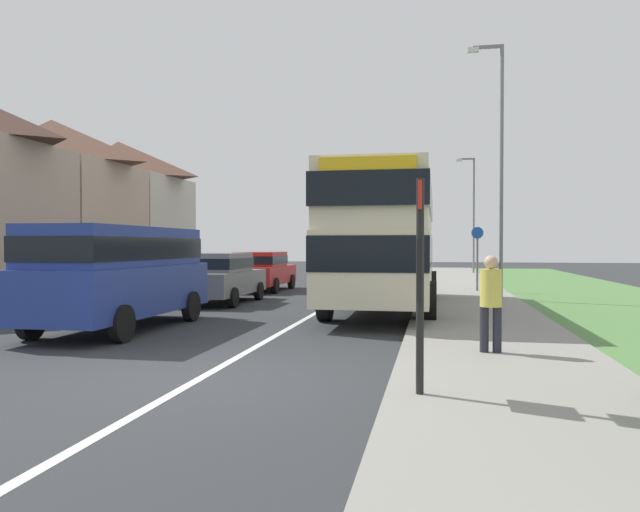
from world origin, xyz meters
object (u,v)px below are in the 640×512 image
Objects in this scene: double_decker_bus at (386,234)px; street_lamp_far at (472,208)px; street_lamp_mid at (498,156)px; bus_stop_sign at (420,271)px; pedestrian_at_stop at (491,299)px; cycle_route_sign at (477,256)px; parked_car_red at (262,269)px; parked_van_blue at (120,269)px; parked_car_grey at (219,275)px.

double_decker_bus is 22.47m from street_lamp_far.
street_lamp_mid reaches higher than double_decker_bus.
pedestrian_at_stop is at bearing 70.67° from bus_stop_sign.
pedestrian_at_stop is 13.63m from cycle_route_sign.
bus_stop_sign is 16.67m from cycle_route_sign.
bus_stop_sign is (-1.04, -2.97, 0.56)m from pedestrian_at_stop.
street_lamp_far reaches higher than cycle_route_sign.
street_lamp_far is at bearing 59.77° from parked_car_red.
bus_stop_sign is at bearing -68.02° from parked_car_red.
parked_car_red is 8.42m from cycle_route_sign.
pedestrian_at_stop is at bearing -92.64° from street_lamp_far.
bus_stop_sign is (6.68, -16.56, 0.67)m from parked_car_red.
pedestrian_at_stop is at bearing -60.37° from parked_car_red.
double_decker_bus is 5.26m from street_lamp_mid.
street_lamp_mid is 18.92m from street_lamp_far.
double_decker_bus is 1.79× the size of parked_van_blue.
parked_van_blue is 3.21× the size of pedestrian_at_stop.
parked_van_blue is 7.91m from pedestrian_at_stop.
parked_van_blue is 8.31m from bus_stop_sign.
bus_stop_sign reaches higher than cycle_route_sign.
cycle_route_sign is at bearing -92.48° from street_lamp_far.
double_decker_bus reaches higher than pedestrian_at_stop.
street_lamp_mid reaches higher than cycle_route_sign.
double_decker_bus is 10.12m from bus_stop_sign.
parked_van_blue is 2.06× the size of bus_stop_sign.
parked_car_red is 0.59× the size of street_lamp_far.
cycle_route_sign is (0.67, 13.61, 0.45)m from pedestrian_at_stop.
pedestrian_at_stop is (7.73, -13.59, 0.11)m from parked_car_red.
pedestrian_at_stop is (2.24, -7.06, -1.16)m from double_decker_bus.
bus_stop_sign is 0.32× the size of street_lamp_mid.
bus_stop_sign is 1.03× the size of cycle_route_sign.
street_lamp_mid is 1.13× the size of street_lamp_far.
pedestrian_at_stop is 10.95m from street_lamp_mid.
cycle_route_sign is at bearing 0.13° from parked_car_red.
cycle_route_sign reaches higher than pedestrian_at_stop.
parked_car_red is at bearing 91.51° from parked_car_grey.
parked_car_red is at bearing -179.87° from cycle_route_sign.
parked_car_grey is at bearing -88.49° from parked_car_red.
pedestrian_at_stop is at bearing -72.37° from double_decker_bus.
street_lamp_far is (0.67, 15.55, 2.75)m from cycle_route_sign.
parked_van_blue is at bearing -137.36° from double_decker_bus.
pedestrian_at_stop is 0.23× the size of street_lamp_far.
parked_car_grey is at bearing 120.23° from bus_stop_sign.
double_decker_bus reaches higher than parked_van_blue.
street_lamp_mid reaches higher than parked_car_grey.
parked_van_blue is at bearing -90.19° from parked_car_grey.
parked_car_grey is 1.66× the size of bus_stop_sign.
bus_stop_sign is 0.36× the size of street_lamp_far.
cycle_route_sign is 15.80m from street_lamp_far.
parked_car_red is 10.17m from street_lamp_mid.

